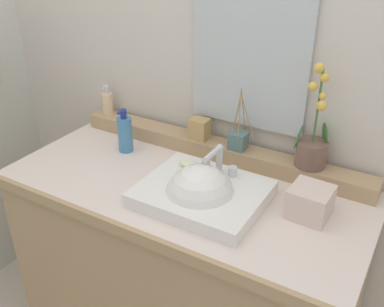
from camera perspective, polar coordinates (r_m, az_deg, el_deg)
The scene contains 12 objects.
wall_back at distance 1.81m, azimuth 6.16°, elevation 15.24°, with size 3.14×0.20×2.74m, color beige.
vanity_cabinet at distance 1.92m, azimuth -0.89°, elevation -15.34°, with size 1.36×0.65×0.90m.
back_ledge at distance 1.82m, azimuth 3.19°, elevation 0.59°, with size 1.28×0.10×0.06m, color tan.
sink_basin at distance 1.54m, azimuth 1.13°, elevation -5.62°, with size 0.42×0.36×0.28m.
soap_bar at distance 1.65m, azimuth -0.53°, elevation -1.36°, with size 0.07×0.04×0.02m, color beige.
potted_plant at distance 1.65m, azimuth 15.32°, elevation 1.09°, with size 0.13×0.12×0.39m.
soap_dispenser at distance 2.10m, azimuth -10.89°, elevation 6.53°, with size 0.05×0.05×0.13m.
reed_diffuser at distance 1.74m, azimuth 6.01°, elevation 1.76°, with size 0.10×0.08×0.25m.
trinket_box at distance 1.82m, azimuth 0.94°, elevation 3.22°, with size 0.08×0.06×0.09m, color tan.
lotion_bottle at distance 1.86m, azimuth -8.67°, elevation 2.57°, with size 0.06×0.06×0.19m.
tissue_box at distance 1.50m, azimuth 15.03°, elevation -6.07°, with size 0.13×0.13×0.10m, color beige.
mirror at distance 1.68m, azimuth 7.50°, elevation 13.33°, with size 0.47×0.02×0.61m, color silver.
Camera 1 is at (0.73, -1.18, 1.77)m, focal length 41.24 mm.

